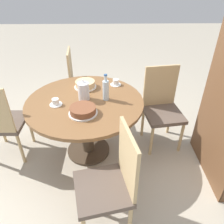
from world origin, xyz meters
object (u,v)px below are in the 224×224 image
at_px(chair_b, 1,121).
at_px(water_bottle, 106,90).
at_px(coffee_pot, 84,91).
at_px(cup_a, 56,102).
at_px(cake_second, 85,84).
at_px(cup_b, 116,83).
at_px(cake_main, 83,110).
at_px(chair_d, 162,106).
at_px(chair_a, 81,81).
at_px(chair_c, 111,182).

distance_m(chair_b, water_bottle, 1.17).
height_order(coffee_pot, water_bottle, water_bottle).
height_order(chair_b, cup_a, chair_b).
distance_m(cake_second, cup_b, 0.36).
relative_size(cake_main, cup_a, 2.18).
distance_m(chair_d, water_bottle, 0.75).
bearing_deg(chair_a, cup_b, -142.88).
bearing_deg(chair_d, chair_a, 137.61).
bearing_deg(chair_c, coffee_pot, -175.76).
height_order(chair_a, water_bottle, water_bottle).
distance_m(coffee_pot, cake_second, 0.28).
distance_m(chair_c, water_bottle, 0.94).
xyz_separation_m(chair_c, cake_main, (-0.63, -0.25, 0.25)).
distance_m(chair_b, cup_b, 1.32).
xyz_separation_m(chair_d, cup_a, (0.28, -1.16, 0.24)).
bearing_deg(cup_b, chair_a, -137.93).
relative_size(chair_a, chair_b, 1.00).
bearing_deg(cake_second, cup_b, 98.92).
bearing_deg(water_bottle, cup_a, -79.02).
bearing_deg(coffee_pot, chair_d, 100.90).
distance_m(chair_a, cake_main, 1.16).
height_order(cup_a, cup_b, same).
bearing_deg(chair_b, water_bottle, -175.26).
bearing_deg(cup_a, coffee_pot, 111.24).
xyz_separation_m(chair_a, coffee_pot, (0.86, 0.14, 0.31)).
relative_size(chair_a, water_bottle, 3.38).
bearing_deg(cake_second, cake_main, 2.43).
height_order(water_bottle, cake_second, water_bottle).
bearing_deg(water_bottle, chair_d, 105.30).
bearing_deg(cup_b, cake_main, -29.03).
relative_size(chair_b, cake_second, 3.79).
bearing_deg(coffee_pot, cup_a, -68.76).
xyz_separation_m(chair_b, chair_d, (-0.26, 1.78, 0.00)).
distance_m(water_bottle, cup_b, 0.36).
bearing_deg(chair_c, cup_a, -157.83).
bearing_deg(cake_second, water_bottle, 40.48).
bearing_deg(chair_d, cup_a, -175.04).
xyz_separation_m(chair_a, chair_d, (0.69, 1.02, 0.00)).
xyz_separation_m(chair_c, cup_a, (-0.79, -0.54, 0.24)).
relative_size(chair_d, cup_a, 7.54).
xyz_separation_m(cake_second, cup_a, (0.38, -0.27, -0.01)).
relative_size(chair_b, water_bottle, 3.38).
bearing_deg(chair_d, cake_second, 165.17).
bearing_deg(cake_second, chair_c, 13.37).
xyz_separation_m(chair_d, cup_b, (-0.15, -0.54, 0.24)).
xyz_separation_m(chair_d, coffee_pot, (0.17, -0.89, 0.31)).
height_order(cake_main, cake_second, cake_second).
xyz_separation_m(chair_c, chair_d, (-1.06, 0.62, 0.00)).
height_order(chair_d, cup_b, chair_d).
height_order(coffee_pot, cup_b, coffee_pot).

